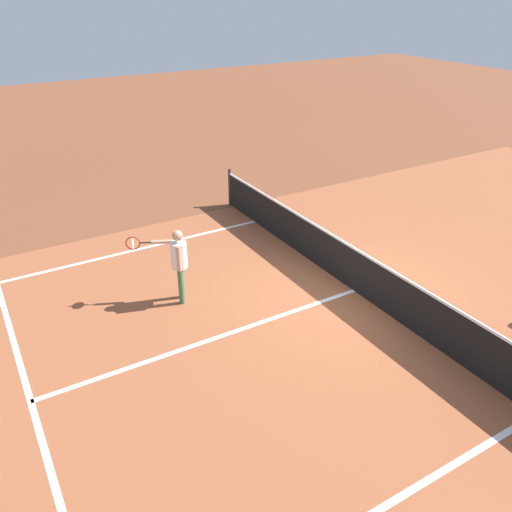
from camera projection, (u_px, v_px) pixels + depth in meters
name	position (u px, v px, depth m)	size (l,w,h in m)	color
ground_plane	(354.00, 291.00, 10.82)	(60.00, 60.00, 0.00)	brown
court_surface_inbounds	(354.00, 290.00, 10.82)	(10.62, 24.40, 0.00)	#9E5433
line_sideline_left	(20.00, 278.00, 11.28)	(0.10, 11.89, 0.01)	white
line_service_near	(31.00, 402.00, 7.95)	(8.22, 0.10, 0.01)	white
line_center_service	(217.00, 337.00, 9.39)	(0.10, 6.40, 0.01)	white
net	(356.00, 270.00, 10.59)	(11.11, 0.09, 1.07)	#33383D
player_near	(178.00, 258.00, 10.06)	(0.82, 1.02, 1.55)	#3F7247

